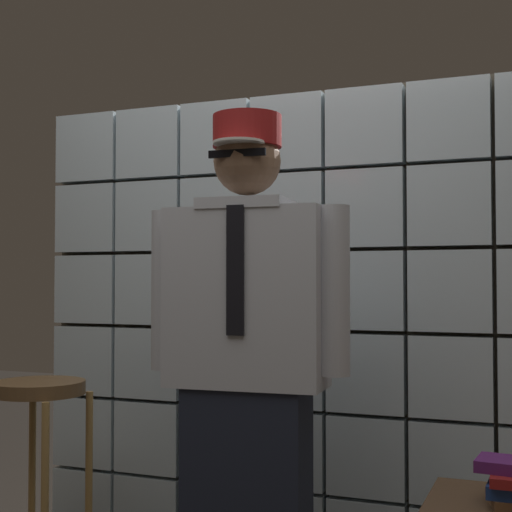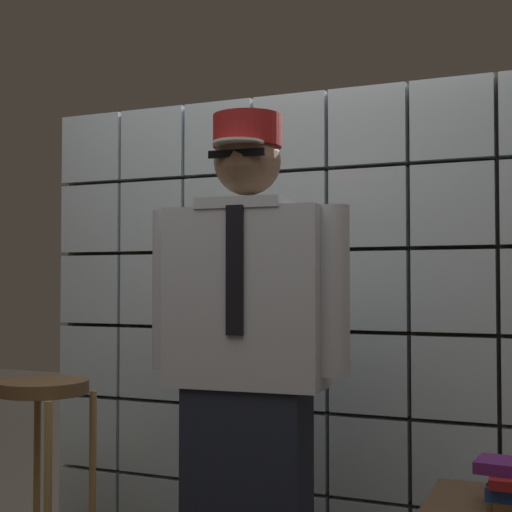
{
  "view_description": "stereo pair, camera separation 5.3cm",
  "coord_description": "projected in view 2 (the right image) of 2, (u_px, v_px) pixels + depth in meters",
  "views": [
    {
      "loc": [
        0.99,
        -1.68,
        1.15
      ],
      "look_at": [
        0.11,
        0.52,
        1.23
      ],
      "focal_mm": 51.92,
      "sensor_mm": 36.0,
      "label": 1
    },
    {
      "loc": [
        1.03,
        -1.66,
        1.15
      ],
      "look_at": [
        0.11,
        0.52,
        1.23
      ],
      "focal_mm": 51.92,
      "sensor_mm": 36.0,
      "label": 2
    }
  ],
  "objects": [
    {
      "name": "standing_person",
      "position": [
        247.0,
        365.0,
        2.38
      ],
      "size": [
        0.68,
        0.3,
        1.69
      ],
      "rotation": [
        0.0,
        0.0,
        0.07
      ],
      "color": "#1E2333",
      "rests_on": "ground"
    },
    {
      "name": "bar_stool",
      "position": [
        42.0,
        434.0,
        2.77
      ],
      "size": [
        0.34,
        0.34,
        0.78
      ],
      "color": "brown",
      "rests_on": "ground"
    },
    {
      "name": "glass_block_wall",
      "position": [
        293.0,
        330.0,
        3.01
      ],
      "size": [
        2.27,
        0.1,
        1.95
      ],
      "color": "silver",
      "rests_on": "ground"
    }
  ]
}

